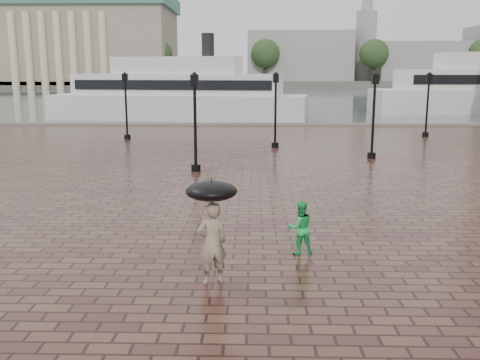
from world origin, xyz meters
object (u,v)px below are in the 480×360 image
at_px(street_lamps, 282,110).
at_px(adult_pedestrian, 212,243).
at_px(child_pedestrian, 300,228).
at_px(ferry_near, 179,94).

relative_size(street_lamps, adult_pedestrian, 11.79).
xyz_separation_m(child_pedestrian, ferry_near, (-8.40, 39.09, 1.75)).
distance_m(adult_pedestrian, child_pedestrian, 2.87).
distance_m(street_lamps, ferry_near, 21.94).
height_order(street_lamps, adult_pedestrian, street_lamps).
bearing_deg(ferry_near, child_pedestrian, -69.34).
xyz_separation_m(adult_pedestrian, child_pedestrian, (2.07, 1.97, -0.23)).
distance_m(adult_pedestrian, ferry_near, 41.58).
distance_m(street_lamps, adult_pedestrian, 21.24).
bearing_deg(adult_pedestrian, street_lamps, -119.99).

